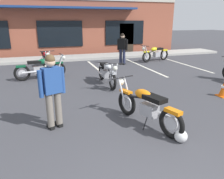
# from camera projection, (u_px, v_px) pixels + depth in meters

# --- Properties ---
(ground_plane) EXTENTS (80.00, 80.00, 0.00)m
(ground_plane) POSITION_uv_depth(u_px,v_px,m) (100.00, 107.00, 6.16)
(ground_plane) COLOR #3D3D42
(sidewalk_kerb) EXTENTS (22.00, 1.80, 0.14)m
(sidewalk_kerb) POSITION_uv_depth(u_px,v_px,m) (65.00, 58.00, 13.66)
(sidewalk_kerb) COLOR #A8A59E
(sidewalk_kerb) RESTS_ON ground_plane
(brick_storefront_building) EXTENTS (17.33, 6.18, 3.90)m
(brick_storefront_building) POSITION_uv_depth(u_px,v_px,m) (57.00, 25.00, 16.91)
(brick_storefront_building) COLOR brown
(brick_storefront_building) RESTS_ON ground_plane
(painted_stall_lines) EXTENTS (12.30, 4.80, 0.01)m
(painted_stall_lines) POSITION_uv_depth(u_px,v_px,m) (74.00, 71.00, 10.43)
(painted_stall_lines) COLOR silver
(painted_stall_lines) RESTS_ON ground_plane
(motorcycle_foreground_classic) EXTENTS (0.97, 2.05, 0.98)m
(motorcycle_foreground_classic) POSITION_uv_depth(u_px,v_px,m) (146.00, 106.00, 5.02)
(motorcycle_foreground_classic) COLOR black
(motorcycle_foreground_classic) RESTS_ON ground_plane
(motorcycle_red_sportbike) EXTENTS (0.66, 2.11, 0.98)m
(motorcycle_red_sportbike) POSITION_uv_depth(u_px,v_px,m) (107.00, 73.00, 8.20)
(motorcycle_red_sportbike) COLOR black
(motorcycle_red_sportbike) RESTS_ON ground_plane
(motorcycle_silver_naked) EXTENTS (2.06, 0.94, 0.98)m
(motorcycle_silver_naked) POSITION_uv_depth(u_px,v_px,m) (155.00, 53.00, 12.89)
(motorcycle_silver_naked) COLOR black
(motorcycle_silver_naked) RESTS_ON ground_plane
(motorcycle_orange_scrambler) EXTENTS (0.66, 2.11, 0.98)m
(motorcycle_orange_scrambler) POSITION_uv_depth(u_px,v_px,m) (46.00, 59.00, 11.09)
(motorcycle_orange_scrambler) COLOR black
(motorcycle_orange_scrambler) RESTS_ON ground_plane
(motorcycle_cream_vintage) EXTENTS (2.10, 0.72, 0.98)m
(motorcycle_cream_vintage) POSITION_uv_depth(u_px,v_px,m) (41.00, 68.00, 9.00)
(motorcycle_cream_vintage) COLOR black
(motorcycle_cream_vintage) RESTS_ON ground_plane
(person_in_black_shirt) EXTENTS (0.60, 0.37, 1.68)m
(person_in_black_shirt) POSITION_uv_depth(u_px,v_px,m) (52.00, 88.00, 4.72)
(person_in_black_shirt) COLOR black
(person_in_black_shirt) RESTS_ON ground_plane
(person_in_shorts_foreground) EXTENTS (0.50, 0.49, 1.68)m
(person_in_shorts_foreground) POSITION_uv_depth(u_px,v_px,m) (122.00, 47.00, 11.79)
(person_in_shorts_foreground) COLOR black
(person_in_shorts_foreground) RESTS_ON ground_plane
(helmet_on_pavement) EXTENTS (0.26, 0.26, 0.26)m
(helmet_on_pavement) POSITION_uv_depth(u_px,v_px,m) (181.00, 136.00, 4.38)
(helmet_on_pavement) COLOR silver
(helmet_on_pavement) RESTS_ON ground_plane
(traffic_cone) EXTENTS (0.34, 0.34, 0.53)m
(traffic_cone) POSITION_uv_depth(u_px,v_px,m) (224.00, 89.00, 6.98)
(traffic_cone) COLOR orange
(traffic_cone) RESTS_ON ground_plane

